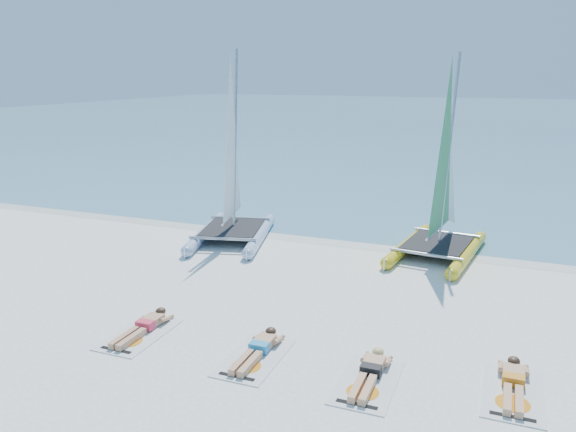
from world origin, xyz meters
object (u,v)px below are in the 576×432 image
at_px(catamaran_yellow, 444,189).
at_px(towel_a, 139,334).
at_px(towel_d, 513,393).
at_px(sunbather_c, 370,371).
at_px(sunbather_b, 258,348).
at_px(catamaran_blue, 232,182).
at_px(towel_b, 254,358).
at_px(towel_c, 368,382).
at_px(sunbather_a, 144,326).
at_px(sunbather_d, 513,382).

xyz_separation_m(catamaran_yellow, towel_a, (-5.17, -8.16, -1.91)).
bearing_deg(towel_d, sunbather_c, -171.10).
bearing_deg(sunbather_b, catamaran_blue, 120.32).
distance_m(catamaran_blue, towel_b, 8.36).
bearing_deg(towel_c, catamaran_blue, 131.21).
bearing_deg(towel_d, catamaran_yellow, 105.31).
height_order(sunbather_a, sunbather_c, same).
relative_size(towel_a, sunbather_c, 1.07).
relative_size(catamaran_blue, sunbather_d, 3.63).
relative_size(catamaran_blue, sunbather_a, 3.63).
relative_size(towel_a, towel_b, 1.00).
height_order(towel_a, sunbather_d, sunbather_d).
xyz_separation_m(catamaran_yellow, towel_b, (-2.51, -8.19, -1.91)).
distance_m(catamaran_blue, sunbather_b, 8.18).
distance_m(towel_a, sunbather_a, 0.22).
height_order(catamaran_yellow, towel_d, catamaran_yellow).
bearing_deg(towel_c, catamaran_yellow, 88.03).
bearing_deg(sunbather_d, towel_c, -162.39).
relative_size(catamaran_blue, catamaran_yellow, 1.03).
relative_size(towel_b, towel_d, 1.00).
xyz_separation_m(sunbather_a, towel_d, (7.27, 0.29, -0.11)).
height_order(catamaran_blue, towel_c, catamaran_blue).
bearing_deg(sunbather_c, catamaran_yellow, 87.98).
height_order(sunbather_a, sunbather_b, same).
height_order(catamaran_yellow, towel_a, catamaran_yellow).
bearing_deg(catamaran_yellow, sunbather_a, -115.65).
height_order(catamaran_yellow, sunbather_a, catamaran_yellow).
distance_m(towel_b, sunbather_c, 2.23).
bearing_deg(catamaran_blue, towel_d, -51.30).
height_order(sunbather_c, sunbather_d, same).
bearing_deg(catamaran_yellow, sunbather_d, -67.02).
height_order(towel_b, sunbather_c, sunbather_c).
xyz_separation_m(towel_a, towel_b, (2.66, -0.03, 0.00)).
distance_m(towel_b, sunbather_d, 4.67).
bearing_deg(sunbather_c, towel_d, 8.90).
distance_m(catamaran_blue, catamaran_yellow, 6.63).
relative_size(sunbather_a, towel_d, 0.93).
height_order(sunbather_a, sunbather_d, same).
bearing_deg(sunbather_a, towel_c, -3.28).
bearing_deg(towel_d, towel_b, -173.74).
bearing_deg(catamaran_yellow, sunbather_c, -84.72).
bearing_deg(sunbather_d, sunbather_a, -176.24).
bearing_deg(sunbather_b, towel_c, -6.45).
xyz_separation_m(towel_b, towel_d, (4.61, 0.51, 0.00)).
height_order(catamaran_yellow, towel_c, catamaran_yellow).
bearing_deg(towel_b, towel_d, 6.26).
bearing_deg(sunbather_b, catamaran_yellow, 72.58).
bearing_deg(sunbather_d, sunbather_c, -166.67).
xyz_separation_m(towel_c, sunbather_c, (0.00, 0.19, 0.11)).
distance_m(catamaran_blue, sunbather_c, 9.52).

